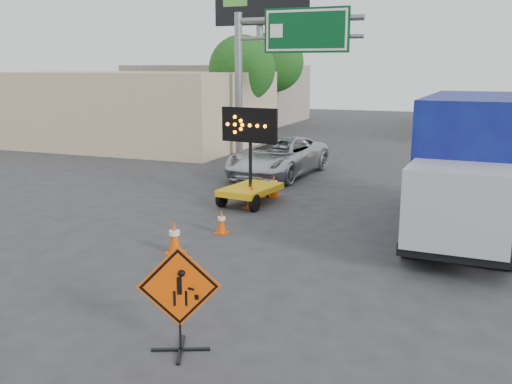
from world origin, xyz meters
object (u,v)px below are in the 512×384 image
Objects in this scene: construction_sign at (179,296)px; pickup_truck at (278,157)px; box_truck at (469,173)px; arrow_board at (250,183)px.

construction_sign reaches higher than pickup_truck.
box_truck is at bearing 41.94° from construction_sign.
construction_sign is at bearing -112.56° from box_truck.
construction_sign is 0.55× the size of arrow_board.
box_truck is (3.84, 8.39, 0.72)m from construction_sign.
construction_sign is 0.30× the size of pickup_truck.
arrow_board reaches higher than pickup_truck.
arrow_board is 0.55× the size of pickup_truck.
box_truck reaches higher than construction_sign.
box_truck is at bearing 0.59° from arrow_board.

